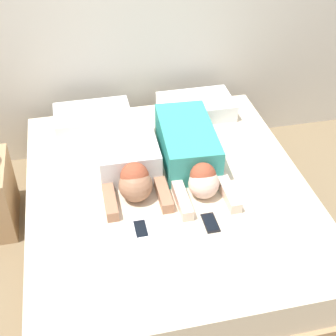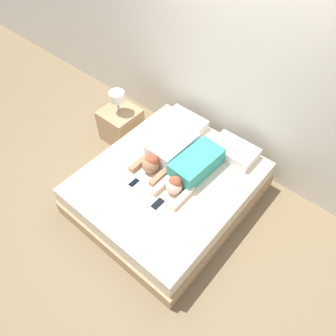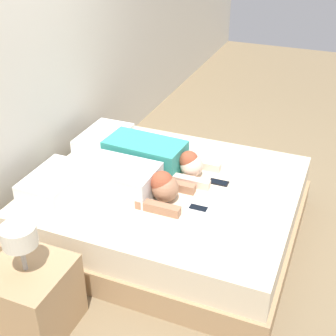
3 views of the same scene
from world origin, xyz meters
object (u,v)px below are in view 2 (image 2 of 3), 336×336
(bed, at_px, (168,188))
(person_right, at_px, (192,168))
(pillow_head_right, at_px, (234,151))
(cell_phone_right, at_px, (158,204))
(nightstand, at_px, (121,123))
(person_left, at_px, (167,150))
(cell_phone_left, at_px, (134,183))
(pillow_head_left, at_px, (184,123))

(bed, height_order, person_right, person_right)
(bed, height_order, pillow_head_right, pillow_head_right)
(cell_phone_right, height_order, nightstand, nightstand)
(person_left, bearing_deg, cell_phone_left, -91.91)
(pillow_head_left, distance_m, pillow_head_right, 0.80)
(cell_phone_left, relative_size, cell_phone_right, 1.00)
(cell_phone_left, xyz_separation_m, cell_phone_right, (0.41, -0.04, 0.00))
(pillow_head_left, height_order, person_left, person_left)
(pillow_head_left, height_order, nightstand, nightstand)
(cell_phone_right, relative_size, nightstand, 0.19)
(bed, relative_size, pillow_head_left, 3.71)
(bed, distance_m, nightstand, 1.35)
(bed, distance_m, person_right, 0.45)
(pillow_head_right, xyz_separation_m, person_right, (-0.20, -0.61, 0.05))
(person_left, xyz_separation_m, cell_phone_right, (0.39, -0.62, -0.10))
(pillow_head_right, bearing_deg, nightstand, -167.42)
(pillow_head_left, xyz_separation_m, person_left, (0.18, -0.57, 0.04))
(pillow_head_left, height_order, cell_phone_right, pillow_head_left)
(nightstand, bearing_deg, person_right, -8.91)
(person_left, height_order, cell_phone_left, person_left)
(person_left, xyz_separation_m, person_right, (0.41, -0.04, 0.01))
(cell_phone_left, bearing_deg, nightstand, 143.44)
(pillow_head_right, xyz_separation_m, cell_phone_right, (-0.23, -1.18, -0.06))
(pillow_head_left, xyz_separation_m, person_right, (0.60, -0.61, 0.05))
(nightstand, bearing_deg, cell_phone_right, -29.22)
(pillow_head_left, distance_m, cell_phone_right, 1.31)
(bed, distance_m, cell_phone_right, 0.48)
(pillow_head_right, bearing_deg, pillow_head_left, 180.00)
(pillow_head_left, bearing_deg, cell_phone_left, -81.88)
(pillow_head_left, distance_m, cell_phone_left, 1.16)
(pillow_head_left, xyz_separation_m, cell_phone_right, (0.57, -1.18, -0.06))
(person_right, distance_m, cell_phone_right, 0.59)
(bed, xyz_separation_m, cell_phone_right, (0.17, -0.38, 0.25))
(bed, bearing_deg, nightstand, 161.32)
(person_left, bearing_deg, cell_phone_right, -57.89)
(bed, xyz_separation_m, pillow_head_left, (-0.40, 0.81, 0.31))
(person_left, bearing_deg, pillow_head_right, 42.71)
(cell_phone_left, xyz_separation_m, nightstand, (-1.04, 0.77, -0.21))
(cell_phone_left, bearing_deg, cell_phone_right, -5.21)
(person_left, distance_m, person_right, 0.41)
(pillow_head_left, height_order, cell_phone_left, pillow_head_left)
(pillow_head_left, relative_size, cell_phone_left, 3.58)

